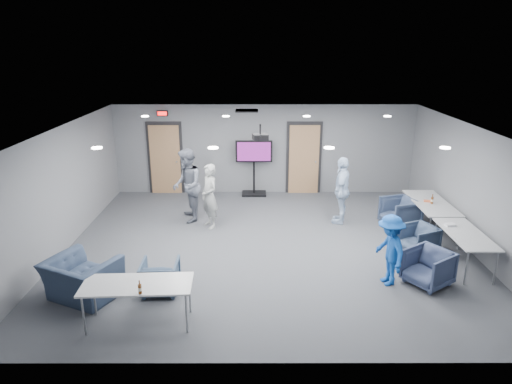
{
  "coord_description": "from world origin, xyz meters",
  "views": [
    {
      "loc": [
        -0.27,
        -9.49,
        4.39
      ],
      "look_at": [
        -0.26,
        0.31,
        1.2
      ],
      "focal_mm": 32.0,
      "sensor_mm": 36.0,
      "label": 1
    }
  ],
  "objects_px": {
    "chair_right_a": "(400,213)",
    "projector": "(260,137)",
    "person_a": "(210,196)",
    "table_front_left": "(137,286)",
    "table_right_b": "(465,235)",
    "bottle_front": "(140,289)",
    "person_d": "(390,250)",
    "chair_right_c": "(428,268)",
    "chair_right_b": "(418,239)",
    "person_c": "(342,190)",
    "tv_stand": "(254,164)",
    "bottle_right": "(432,200)",
    "chair_front_b": "(82,279)",
    "table_right_a": "(431,204)",
    "person_b": "(187,186)",
    "chair_front_a": "(160,277)"
  },
  "relations": [
    {
      "from": "person_a",
      "to": "bottle_front",
      "type": "bearing_deg",
      "value": -39.76
    },
    {
      "from": "chair_right_c",
      "to": "chair_front_a",
      "type": "bearing_deg",
      "value": -121.19
    },
    {
      "from": "chair_right_b",
      "to": "chair_front_b",
      "type": "height_order",
      "value": "chair_front_b"
    },
    {
      "from": "table_right_a",
      "to": "bottle_right",
      "type": "relative_size",
      "value": 8.08
    },
    {
      "from": "person_d",
      "to": "chair_right_c",
      "type": "relative_size",
      "value": 1.82
    },
    {
      "from": "person_a",
      "to": "chair_right_a",
      "type": "relative_size",
      "value": 1.99
    },
    {
      "from": "chair_right_a",
      "to": "chair_right_b",
      "type": "distance_m",
      "value": 1.51
    },
    {
      "from": "table_right_b",
      "to": "bottle_front",
      "type": "bearing_deg",
      "value": 111.17
    },
    {
      "from": "chair_right_a",
      "to": "projector",
      "type": "distance_m",
      "value": 4.1
    },
    {
      "from": "person_c",
      "to": "table_right_a",
      "type": "height_order",
      "value": "person_c"
    },
    {
      "from": "chair_right_c",
      "to": "chair_right_b",
      "type": "bearing_deg",
      "value": 133.55
    },
    {
      "from": "person_b",
      "to": "bottle_front",
      "type": "height_order",
      "value": "person_b"
    },
    {
      "from": "person_b",
      "to": "table_front_left",
      "type": "height_order",
      "value": "person_b"
    },
    {
      "from": "person_c",
      "to": "chair_right_c",
      "type": "distance_m",
      "value": 3.43
    },
    {
      "from": "chair_right_b",
      "to": "projector",
      "type": "distance_m",
      "value": 4.15
    },
    {
      "from": "chair_right_b",
      "to": "bottle_front",
      "type": "relative_size",
      "value": 3.03
    },
    {
      "from": "person_d",
      "to": "chair_right_a",
      "type": "xyz_separation_m",
      "value": [
        1.09,
        2.87,
        -0.33
      ]
    },
    {
      "from": "person_c",
      "to": "tv_stand",
      "type": "height_order",
      "value": "person_c"
    },
    {
      "from": "person_d",
      "to": "bottle_front",
      "type": "bearing_deg",
      "value": -79.88
    },
    {
      "from": "person_b",
      "to": "bottle_right",
      "type": "distance_m",
      "value": 6.04
    },
    {
      "from": "person_a",
      "to": "table_front_left",
      "type": "bearing_deg",
      "value": -42.04
    },
    {
      "from": "person_b",
      "to": "person_d",
      "type": "height_order",
      "value": "person_b"
    },
    {
      "from": "person_a",
      "to": "table_right_b",
      "type": "relative_size",
      "value": 0.94
    },
    {
      "from": "table_right_b",
      "to": "projector",
      "type": "height_order",
      "value": "projector"
    },
    {
      "from": "person_a",
      "to": "chair_right_b",
      "type": "relative_size",
      "value": 2.36
    },
    {
      "from": "chair_right_a",
      "to": "bottle_right",
      "type": "xyz_separation_m",
      "value": [
        0.62,
        -0.35,
        0.45
      ]
    },
    {
      "from": "chair_right_a",
      "to": "table_front_left",
      "type": "distance_m",
      "value": 6.94
    },
    {
      "from": "chair_front_a",
      "to": "table_right_a",
      "type": "xyz_separation_m",
      "value": [
        6.03,
        2.94,
        0.38
      ]
    },
    {
      "from": "chair_right_a",
      "to": "table_front_left",
      "type": "bearing_deg",
      "value": -68.82
    },
    {
      "from": "chair_right_a",
      "to": "tv_stand",
      "type": "distance_m",
      "value": 4.51
    },
    {
      "from": "person_d",
      "to": "tv_stand",
      "type": "distance_m",
      "value": 6.01
    },
    {
      "from": "tv_stand",
      "to": "projector",
      "type": "distance_m",
      "value": 3.46
    },
    {
      "from": "chair_front_a",
      "to": "tv_stand",
      "type": "xyz_separation_m",
      "value": [
        1.71,
        5.75,
        0.64
      ]
    },
    {
      "from": "person_a",
      "to": "person_c",
      "type": "relative_size",
      "value": 0.94
    },
    {
      "from": "person_c",
      "to": "tv_stand",
      "type": "relative_size",
      "value": 1.03
    },
    {
      "from": "person_a",
      "to": "person_b",
      "type": "bearing_deg",
      "value": -157.29
    },
    {
      "from": "chair_right_b",
      "to": "chair_right_c",
      "type": "xyz_separation_m",
      "value": [
        -0.3,
        -1.4,
        0.04
      ]
    },
    {
      "from": "chair_right_b",
      "to": "chair_front_a",
      "type": "xyz_separation_m",
      "value": [
        -5.33,
        -1.68,
        -0.0
      ]
    },
    {
      "from": "projector",
      "to": "table_front_left",
      "type": "bearing_deg",
      "value": -130.23
    },
    {
      "from": "table_front_left",
      "to": "chair_front_b",
      "type": "bearing_deg",
      "value": 143.72
    },
    {
      "from": "table_front_left",
      "to": "bottle_front",
      "type": "xyz_separation_m",
      "value": [
        0.13,
        -0.31,
        0.13
      ]
    },
    {
      "from": "person_a",
      "to": "table_front_left",
      "type": "relative_size",
      "value": 0.9
    },
    {
      "from": "person_a",
      "to": "projector",
      "type": "height_order",
      "value": "projector"
    },
    {
      "from": "chair_right_a",
      "to": "chair_right_b",
      "type": "relative_size",
      "value": 1.18
    },
    {
      "from": "chair_front_b",
      "to": "chair_right_c",
      "type": "bearing_deg",
      "value": -150.34
    },
    {
      "from": "table_right_b",
      "to": "bottle_right",
      "type": "height_order",
      "value": "bottle_right"
    },
    {
      "from": "person_d",
      "to": "chair_front_b",
      "type": "relative_size",
      "value": 1.2
    },
    {
      "from": "chair_right_c",
      "to": "table_right_a",
      "type": "height_order",
      "value": "table_right_a"
    },
    {
      "from": "chair_right_b",
      "to": "table_right_a",
      "type": "height_order",
      "value": "table_right_a"
    },
    {
      "from": "chair_right_a",
      "to": "person_c",
      "type": "bearing_deg",
      "value": -118.08
    }
  ]
}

